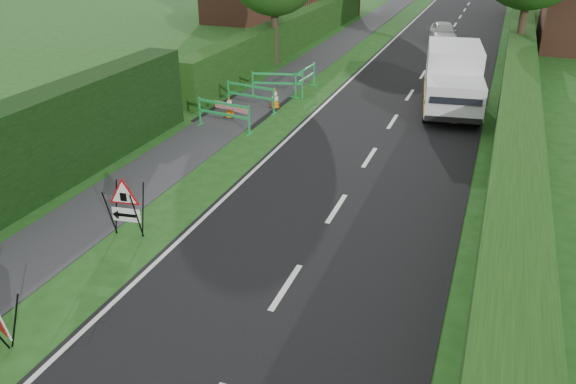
# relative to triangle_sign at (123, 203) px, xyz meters

# --- Properties ---
(ground) EXTENTS (120.00, 120.00, 0.00)m
(ground) POSITION_rel_triangle_sign_xyz_m (1.57, -1.58, -0.84)
(ground) COLOR #1C4A15
(ground) RESTS_ON ground
(road_surface) EXTENTS (6.00, 90.00, 0.02)m
(road_surface) POSITION_rel_triangle_sign_xyz_m (4.07, 33.42, -0.83)
(road_surface) COLOR black
(road_surface) RESTS_ON ground
(footpath) EXTENTS (2.00, 90.00, 0.02)m
(footpath) POSITION_rel_triangle_sign_xyz_m (-1.43, 33.42, -0.83)
(footpath) COLOR #2D2D30
(footpath) RESTS_ON ground
(hedge_west_far) EXTENTS (1.00, 24.00, 1.80)m
(hedge_west_far) POSITION_rel_triangle_sign_xyz_m (-3.43, 20.42, -0.84)
(hedge_west_far) COLOR #14380F
(hedge_west_far) RESTS_ON ground
(hedge_east) EXTENTS (1.20, 50.00, 1.50)m
(hedge_east) POSITION_rel_triangle_sign_xyz_m (8.07, 14.42, -0.84)
(hedge_east) COLOR #14380F
(hedge_east) RESTS_ON ground
(triangle_sign) EXTENTS (0.93, 0.93, 1.21)m
(triangle_sign) POSITION_rel_triangle_sign_xyz_m (0.00, 0.00, 0.00)
(triangle_sign) COLOR black
(triangle_sign) RESTS_ON ground
(works_van) EXTENTS (2.60, 5.14, 2.24)m
(works_van) POSITION_rel_triangle_sign_xyz_m (5.76, 12.14, 0.35)
(works_van) COLOR silver
(works_van) RESTS_ON ground
(traffic_cone_0) EXTENTS (0.38, 0.38, 0.79)m
(traffic_cone_0) POSITION_rel_triangle_sign_xyz_m (6.09, 10.58, -0.45)
(traffic_cone_0) COLOR black
(traffic_cone_0) RESTS_ON ground
(traffic_cone_1) EXTENTS (0.38, 0.38, 0.79)m
(traffic_cone_1) POSITION_rel_triangle_sign_xyz_m (6.40, 11.48, -0.45)
(traffic_cone_1) COLOR black
(traffic_cone_1) RESTS_ON ground
(traffic_cone_2) EXTENTS (0.38, 0.38, 0.79)m
(traffic_cone_2) POSITION_rel_triangle_sign_xyz_m (6.55, 14.64, -0.45)
(traffic_cone_2) COLOR black
(traffic_cone_2) RESTS_ON ground
(traffic_cone_3) EXTENTS (0.38, 0.38, 0.79)m
(traffic_cone_3) POSITION_rel_triangle_sign_xyz_m (-1.52, 8.35, -0.45)
(traffic_cone_3) COLOR black
(traffic_cone_3) RESTS_ON ground
(traffic_cone_4) EXTENTS (0.38, 0.38, 0.79)m
(traffic_cone_4) POSITION_rel_triangle_sign_xyz_m (-0.41, 9.96, -0.45)
(traffic_cone_4) COLOR black
(traffic_cone_4) RESTS_ON ground
(ped_barrier_0) EXTENTS (2.09, 0.63, 1.00)m
(ped_barrier_0) POSITION_rel_triangle_sign_xyz_m (-1.11, 7.11, -0.21)
(ped_barrier_0) COLOR green
(ped_barrier_0) RESTS_ON ground
(ped_barrier_1) EXTENTS (2.09, 0.65, 1.00)m
(ped_barrier_1) POSITION_rel_triangle_sign_xyz_m (-1.15, 9.39, -0.21)
(ped_barrier_1) COLOR green
(ped_barrier_1) RESTS_ON ground
(ped_barrier_2) EXTENTS (2.08, 0.85, 1.00)m
(ped_barrier_2) POSITION_rel_triangle_sign_xyz_m (-0.87, 11.36, -0.21)
(ped_barrier_2) COLOR green
(ped_barrier_2) RESTS_ON ground
(ped_barrier_3) EXTENTS (0.46, 2.08, 1.00)m
(ped_barrier_3) POSITION_rel_triangle_sign_xyz_m (-0.07, 12.44, -0.21)
(ped_barrier_3) COLOR green
(ped_barrier_3) RESTS_ON ground
(redwhite_plank) EXTENTS (1.47, 0.37, 0.25)m
(redwhite_plank) POSITION_rel_triangle_sign_xyz_m (-1.34, 8.17, -0.84)
(redwhite_plank) COLOR red
(redwhite_plank) RESTS_ON ground
(hatchback_car) EXTENTS (2.05, 3.56, 1.14)m
(hatchback_car) POSITION_rel_triangle_sign_xyz_m (3.99, 24.71, -0.27)
(hatchback_car) COLOR silver
(hatchback_car) RESTS_ON ground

